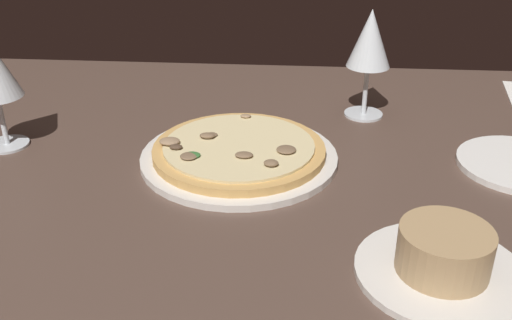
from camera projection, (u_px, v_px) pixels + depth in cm
name	position (u px, v px, depth cm)	size (l,w,h in cm)	color
dining_table	(275.00, 214.00, 77.38)	(150.00, 110.00, 4.00)	brown
pizza_main	(239.00, 153.00, 86.03)	(28.61, 28.61, 3.40)	silver
ramekin_on_saucer	(443.00, 258.00, 61.96)	(18.18, 18.18, 5.73)	silver
wine_glass_far	(370.00, 42.00, 95.63)	(7.16, 7.16, 18.13)	silver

